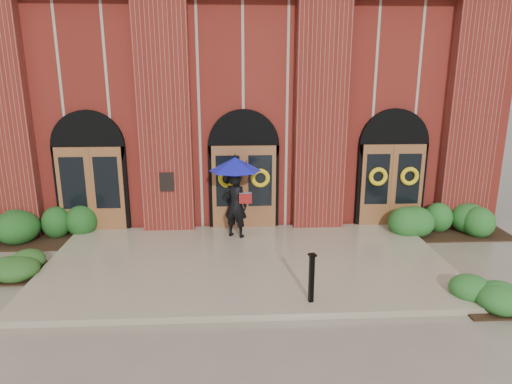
{
  "coord_description": "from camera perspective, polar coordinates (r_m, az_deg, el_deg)",
  "views": [
    {
      "loc": [
        -0.36,
        -10.49,
        4.81
      ],
      "look_at": [
        0.27,
        1.0,
        1.7
      ],
      "focal_mm": 32.0,
      "sensor_mm": 36.0,
      "label": 1
    }
  ],
  "objects": [
    {
      "name": "hedge_front_right",
      "position": [
        11.1,
        27.67,
        -10.94
      ],
      "size": [
        1.47,
        1.26,
        0.52
      ],
      "primitive_type": "ellipsoid",
      "color": "#245C21",
      "rests_on": "ground"
    },
    {
      "name": "landing",
      "position": [
        11.65,
        -1.1,
        -8.88
      ],
      "size": [
        10.0,
        5.3,
        0.15
      ],
      "primitive_type": "cube",
      "color": "tan",
      "rests_on": "ground"
    },
    {
      "name": "church_building",
      "position": [
        19.32,
        -2.08,
        11.21
      ],
      "size": [
        16.2,
        12.53,
        7.0
      ],
      "color": "maroon",
      "rests_on": "ground"
    },
    {
      "name": "ground",
      "position": [
        11.54,
        -1.07,
        -9.53
      ],
      "size": [
        90.0,
        90.0,
        0.0
      ],
      "primitive_type": "plane",
      "color": "gray",
      "rests_on": "ground"
    },
    {
      "name": "hedge_wall_left",
      "position": [
        14.68,
        -26.94,
        -3.92
      ],
      "size": [
        3.43,
        1.37,
        0.88
      ],
      "primitive_type": "ellipsoid",
      "color": "#1B4918",
      "rests_on": "ground"
    },
    {
      "name": "metal_post",
      "position": [
        9.54,
        6.96,
        -10.49
      ],
      "size": [
        0.17,
        0.17,
        1.06
      ],
      "rotation": [
        0.0,
        0.0,
        0.26
      ],
      "color": "black",
      "rests_on": "landing"
    },
    {
      "name": "hedge_front_left",
      "position": [
        12.38,
        -25.64,
        -8.12
      ],
      "size": [
        1.36,
        1.17,
        0.48
      ],
      "primitive_type": "ellipsoid",
      "color": "#254C1A",
      "rests_on": "ground"
    },
    {
      "name": "hedge_wall_right",
      "position": [
        14.91,
        22.9,
        -3.25
      ],
      "size": [
        3.28,
        1.31,
        0.84
      ],
      "primitive_type": "ellipsoid",
      "color": "#225A20",
      "rests_on": "ground"
    },
    {
      "name": "man_with_umbrella",
      "position": [
        12.75,
        -2.59,
        1.3
      ],
      "size": [
        1.93,
        1.93,
        2.32
      ],
      "rotation": [
        0.0,
        0.0,
        2.71
      ],
      "color": "black",
      "rests_on": "landing"
    }
  ]
}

